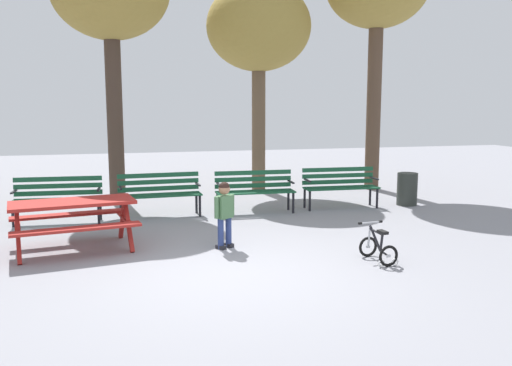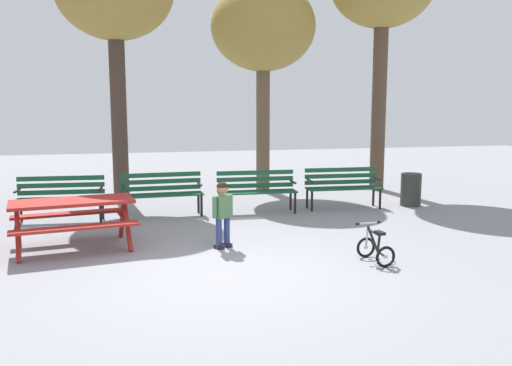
% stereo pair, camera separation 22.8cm
% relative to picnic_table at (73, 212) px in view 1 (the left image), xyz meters
% --- Properties ---
extents(ground, '(36.00, 36.00, 0.00)m').
position_rel_picnic_table_xyz_m(ground, '(2.09, -1.73, -0.59)').
color(ground, gray).
extents(picnic_table, '(2.00, 1.62, 0.79)m').
position_rel_picnic_table_xyz_m(picnic_table, '(0.00, 0.00, 0.00)').
color(picnic_table, maroon).
rests_on(picnic_table, ground).
extents(park_bench_far_left, '(1.62, 0.55, 0.85)m').
position_rel_picnic_table_xyz_m(park_bench_far_left, '(-0.42, 2.12, -0.08)').
color(park_bench_far_left, '#195133').
rests_on(park_bench_far_left, ground).
extents(park_bench_left, '(1.62, 0.53, 0.85)m').
position_rel_picnic_table_xyz_m(park_bench_left, '(1.47, 2.20, -0.08)').
color(park_bench_left, '#195133').
rests_on(park_bench_left, ground).
extents(park_bench_right, '(1.61, 0.51, 0.85)m').
position_rel_picnic_table_xyz_m(park_bench_right, '(3.37, 2.11, -0.08)').
color(park_bench_right, '#195133').
rests_on(park_bench_right, ground).
extents(park_bench_far_right, '(1.62, 0.52, 0.85)m').
position_rel_picnic_table_xyz_m(park_bench_far_right, '(5.27, 2.18, -0.08)').
color(park_bench_far_right, '#195133').
rests_on(park_bench_far_right, ground).
extents(child_standing, '(0.35, 0.27, 1.04)m').
position_rel_picnic_table_xyz_m(child_standing, '(2.25, -0.45, 0.02)').
color(child_standing, navy).
rests_on(child_standing, ground).
extents(kids_bicycle, '(0.41, 0.59, 0.54)m').
position_rel_picnic_table_xyz_m(kids_bicycle, '(4.21, -1.70, -0.39)').
color(kids_bicycle, black).
rests_on(kids_bicycle, ground).
extents(trash_bin, '(0.44, 0.44, 0.71)m').
position_rel_picnic_table_xyz_m(trash_bin, '(6.82, 2.08, -0.24)').
color(trash_bin, '#2D332D').
rests_on(trash_bin, ground).
extents(tree_center, '(2.60, 2.60, 5.20)m').
position_rel_picnic_table_xyz_m(tree_center, '(4.20, 4.94, 3.45)').
color(tree_center, brown).
rests_on(tree_center, ground).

